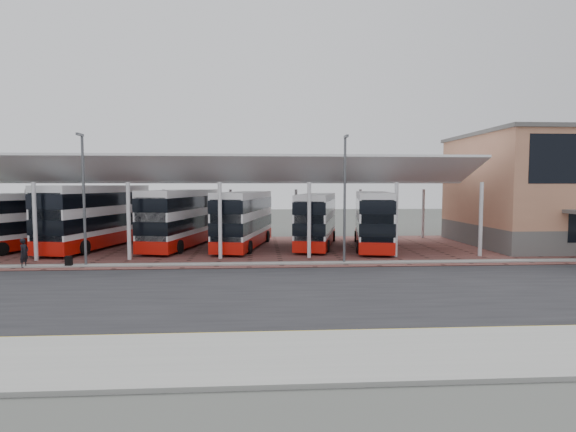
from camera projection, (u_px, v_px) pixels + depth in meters
name	position (u px, v px, depth m)	size (l,w,h in m)	color
ground	(328.00, 287.00, 22.12)	(140.00, 140.00, 0.00)	#42443F
road	(331.00, 291.00, 21.12)	(120.00, 14.00, 0.02)	black
forecourt	(328.00, 248.00, 35.19)	(72.00, 16.00, 0.06)	brown
sidewalk	(375.00, 354.00, 13.15)	(120.00, 4.00, 0.14)	gray
north_kerb	(313.00, 263.00, 28.29)	(120.00, 0.80, 0.14)	gray
yellow_line_near	(359.00, 333.00, 15.15)	(120.00, 0.12, 0.01)	#E0B800
yellow_line_far	(358.00, 330.00, 15.45)	(120.00, 0.12, 0.01)	#E0B800
canopy	(226.00, 175.00, 35.21)	(37.00, 11.63, 7.07)	silver
lamp_west	(84.00, 196.00, 27.18)	(0.16, 0.90, 8.07)	#525459
lamp_east	(345.00, 195.00, 28.19)	(0.16, 0.90, 8.07)	#525459
bus_0	(32.00, 221.00, 34.70)	(6.74, 10.53, 4.34)	white
bus_1	(97.00, 217.00, 35.46)	(5.43, 12.23, 4.91)	white
bus_2	(181.00, 219.00, 35.83)	(4.87, 11.33, 4.55)	white
bus_3	(244.00, 220.00, 35.62)	(4.59, 10.95, 4.40)	white
bus_4	(316.00, 220.00, 36.20)	(4.64, 10.51, 4.22)	white
bus_5	(373.00, 220.00, 35.43)	(4.42, 10.91, 4.38)	white
pedestrian	(24.00, 253.00, 26.92)	(0.64, 0.42, 1.74)	black
suitcase	(69.00, 261.00, 27.17)	(0.38, 0.27, 0.66)	black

